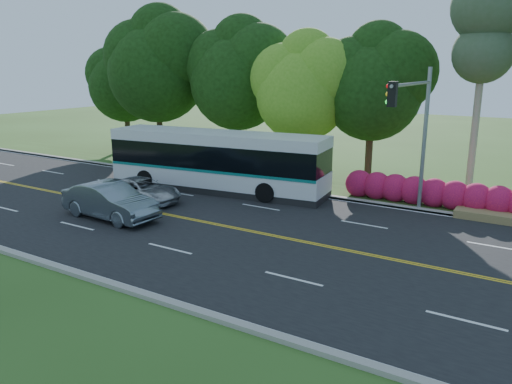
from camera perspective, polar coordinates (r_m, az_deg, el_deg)
The scene contains 12 objects.
ground at distance 22.46m, azimuth -2.97°, elevation -4.06°, with size 120.00×120.00×0.00m, color #314F1A.
road at distance 22.46m, azimuth -2.97°, elevation -4.04°, with size 60.00×14.00×0.02m, color black.
curb_north at distance 28.38m, azimuth 5.22°, elevation -0.04°, with size 60.00×0.30×0.15m, color gray.
curb_south at distance 17.43m, azimuth -16.59°, elevation -9.97°, with size 60.00×0.30×0.15m, color gray.
grass_verge at distance 30.01m, azimuth 6.79°, elevation 0.65°, with size 60.00×4.00×0.10m, color #314F1A.
lane_markings at distance 22.51m, azimuth -3.17°, elevation -3.97°, with size 57.60×13.82×0.00m.
tree_row at distance 34.34m, azimuth 1.36°, elevation 13.70°, with size 44.70×9.10×13.84m.
bougainvillea_hedge at distance 26.92m, azimuth 20.04°, elevation -0.24°, with size 9.50×2.25×1.50m.
traffic_signal at distance 23.75m, azimuth 17.82°, elevation 7.82°, with size 0.42×6.10×7.00m.
transit_bus at distance 28.76m, azimuth -4.51°, elevation 3.46°, with size 13.14×4.24×3.38m.
sedan at distance 24.47m, azimuth -16.33°, elevation -0.99°, with size 1.78×5.11×1.68m, color slate.
suv at distance 27.11m, azimuth -12.90°, elevation 0.21°, with size 2.08×4.51×1.25m, color #ADAEB1.
Camera 1 is at (12.13, -17.54, 7.05)m, focal length 35.00 mm.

